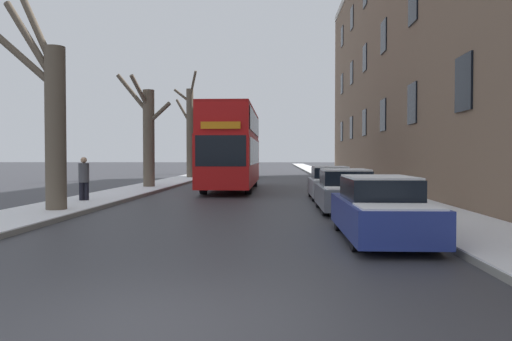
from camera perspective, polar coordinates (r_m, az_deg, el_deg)
name	(u,v)px	position (r m, az deg, el deg)	size (l,w,h in m)	color
ground_plane	(144,330)	(5.69, -12.64, -17.35)	(320.00, 320.00, 0.00)	#38383D
sidewalk_left	(215,172)	(58.69, -4.74, -0.14)	(2.64, 130.00, 0.16)	gray
sidewalk_right	(318,172)	(58.40, 7.12, -0.16)	(2.64, 130.00, 0.16)	gray
terrace_facade_right	(465,42)	(31.07, 22.81, 13.43)	(9.10, 48.81, 16.56)	#7A604C
bare_tree_left_0	(51,115)	(17.25, -22.38, 5.87)	(2.48, 1.00, 7.60)	brown
bare_tree_left_1	(148,134)	(28.90, -12.25, 4.04)	(3.20, 1.73, 6.52)	brown
bare_tree_left_2	(190,130)	(41.60, -7.59, 4.64)	(2.11, 3.47, 8.77)	brown
bare_tree_left_3	(214,146)	(54.16, -4.83, 2.85)	(1.97, 3.01, 6.83)	brown
double_decker_bus	(232,145)	(27.74, -2.74, 2.94)	(2.57, 11.12, 4.43)	red
parked_car_0	(380,210)	(11.42, 14.03, -4.40)	(1.70, 4.55, 1.41)	navy
parked_car_1	(345,192)	(17.08, 10.19, -2.39)	(1.80, 4.20, 1.43)	slate
parked_car_2	(330,184)	(21.99, 8.48, -1.50)	(1.74, 3.92, 1.43)	#9EA3AD
oncoming_van	(238,163)	(44.39, -2.07, 0.81)	(2.05, 5.75, 2.29)	#333842
pedestrian_left_sidewalk	(84,178)	(20.37, -19.07, -0.86)	(0.40, 0.40, 1.83)	black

